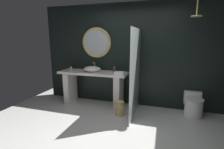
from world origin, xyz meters
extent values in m
plane|color=silver|center=(0.00, 0.00, 0.00)|extent=(5.76, 5.76, 0.00)
cube|color=black|center=(0.00, 1.90, 1.30)|extent=(4.80, 0.10, 2.60)
cube|color=silver|center=(-0.90, 1.55, 0.86)|extent=(1.80, 0.57, 0.06)
cube|color=silver|center=(-1.60, 1.55, 0.42)|extent=(0.15, 0.48, 0.83)
cube|color=silver|center=(-0.21, 1.55, 0.42)|extent=(0.15, 0.48, 0.83)
ellipsoid|color=white|center=(-0.93, 1.55, 0.96)|extent=(0.46, 0.38, 0.14)
cylinder|color=tan|center=(-0.93, 1.72, 1.00)|extent=(0.02, 0.02, 0.22)
cylinder|color=tan|center=(-0.93, 1.66, 1.10)|extent=(0.02, 0.12, 0.02)
cylinder|color=silver|center=(-1.56, 1.56, 0.94)|extent=(0.06, 0.06, 0.10)
cylinder|color=#3D3323|center=(-0.34, 1.59, 0.95)|extent=(0.07, 0.07, 0.13)
cylinder|color=tan|center=(-0.34, 1.59, 1.03)|extent=(0.04, 0.04, 0.02)
torus|color=tan|center=(-0.90, 1.81, 1.62)|extent=(0.80, 0.07, 0.80)
cylinder|color=#B2BCC1|center=(-0.90, 1.82, 1.62)|extent=(0.69, 0.01, 0.69)
cube|color=silver|center=(0.24, 1.24, 0.97)|extent=(0.02, 1.22, 1.94)
cylinder|color=tan|center=(1.39, 1.42, 2.33)|extent=(0.02, 0.02, 0.33)
cylinder|color=tan|center=(1.39, 1.42, 2.16)|extent=(0.20, 0.20, 0.02)
cylinder|color=white|center=(1.53, 1.54, 0.20)|extent=(0.39, 0.39, 0.40)
ellipsoid|color=white|center=(1.53, 1.54, 0.41)|extent=(0.41, 0.45, 0.02)
cube|color=white|center=(1.53, 1.83, 0.36)|extent=(0.38, 0.19, 0.31)
cylinder|color=tan|center=(-0.07, 1.12, 0.15)|extent=(0.21, 0.21, 0.29)
ellipsoid|color=tan|center=(-0.07, 1.12, 0.32)|extent=(0.21, 0.21, 0.06)
cube|color=white|center=(-0.17, 1.36, 0.93)|extent=(0.24, 0.21, 0.08)
camera|label=1|loc=(0.82, -2.37, 1.72)|focal=26.82mm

